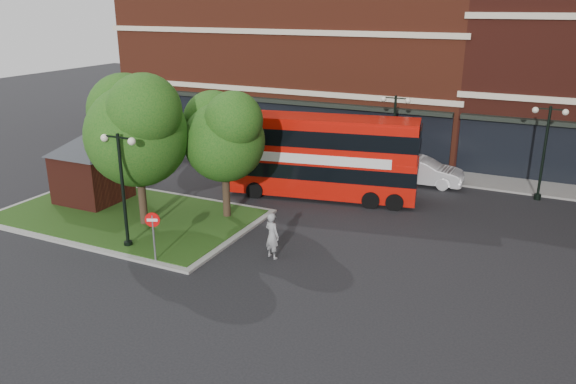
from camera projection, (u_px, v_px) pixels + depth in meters
The scene contains 15 objects.
ground at pixel (237, 275), 21.62m from camera, with size 120.00×120.00×0.00m, color black.
pavement_far at pixel (369, 167), 35.71m from camera, with size 44.00×3.00×0.12m, color slate.
terrace_far_left at pixel (303, 43), 43.16m from camera, with size 26.00×12.00×14.00m, color #602616.
traffic_island at pixel (127, 216), 27.43m from camera, with size 12.60×7.60×0.15m.
kiosk at pixel (90, 160), 28.79m from camera, with size 6.51×6.51×3.60m.
tree_island_west at pixel (135, 125), 24.98m from camera, with size 5.40×4.71×7.21m.
tree_island_east at pixel (223, 133), 26.05m from camera, with size 4.46×3.90×6.29m.
lamp_island at pixel (122, 185), 23.13m from camera, with size 1.72×0.36×5.00m.
lamp_far_left at pixel (394, 133), 32.30m from camera, with size 1.72×0.36×5.00m.
lamp_far_right at pixel (545, 148), 29.03m from camera, with size 1.72×0.36×5.00m.
bus at pixel (322, 152), 29.60m from camera, with size 10.26×4.07×3.82m.
woman at pixel (272, 236), 22.82m from camera, with size 0.71×0.47×1.95m, color gray.
car_silver at pixel (337, 163), 34.38m from camera, with size 1.51×3.75×1.28m, color silver.
car_white at pixel (421, 171), 32.24m from camera, with size 1.66×4.76×1.57m, color silver.
no_entry_sign at pixel (153, 227), 22.13m from camera, with size 0.57×0.29×2.18m.
Camera 1 is at (10.15, -16.71, 9.98)m, focal length 35.00 mm.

